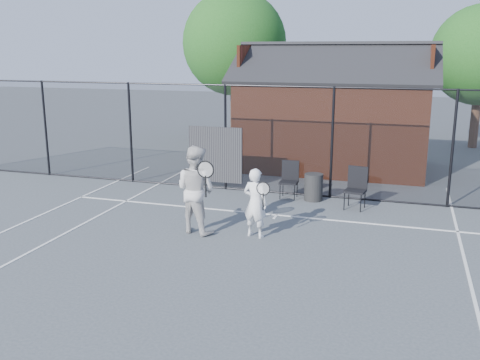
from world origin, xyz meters
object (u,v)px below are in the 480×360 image
(player_back, at_px, (196,189))
(waste_bin, at_px, (314,187))
(clubhouse, at_px, (334,120))
(chair_left, at_px, (289,180))
(chair_right, at_px, (355,189))
(player_front, at_px, (255,203))

(player_back, distance_m, waste_bin, 3.93)
(clubhouse, relative_size, chair_left, 6.60)
(clubhouse, bearing_deg, chair_left, -97.29)
(chair_right, relative_size, waste_bin, 1.44)
(chair_left, height_order, waste_bin, chair_left)
(chair_left, distance_m, waste_bin, 0.69)
(player_back, relative_size, chair_right, 1.85)
(clubhouse, relative_size, waste_bin, 9.02)
(player_back, bearing_deg, waste_bin, 58.56)
(player_front, bearing_deg, clubhouse, 85.60)
(player_front, height_order, chair_right, player_front)
(chair_right, xyz_separation_m, waste_bin, (-1.13, 0.50, -0.16))
(player_front, distance_m, player_back, 1.35)
(player_front, height_order, waste_bin, player_front)
(clubhouse, distance_m, waste_bin, 4.57)
(player_front, height_order, player_back, player_back)
(player_back, distance_m, chair_left, 3.61)
(clubhouse, height_order, chair_right, clubhouse)
(chair_right, bearing_deg, chair_left, 173.46)
(chair_right, bearing_deg, clubhouse, 113.18)
(chair_left, bearing_deg, chair_right, -16.85)
(player_front, distance_m, chair_left, 3.24)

